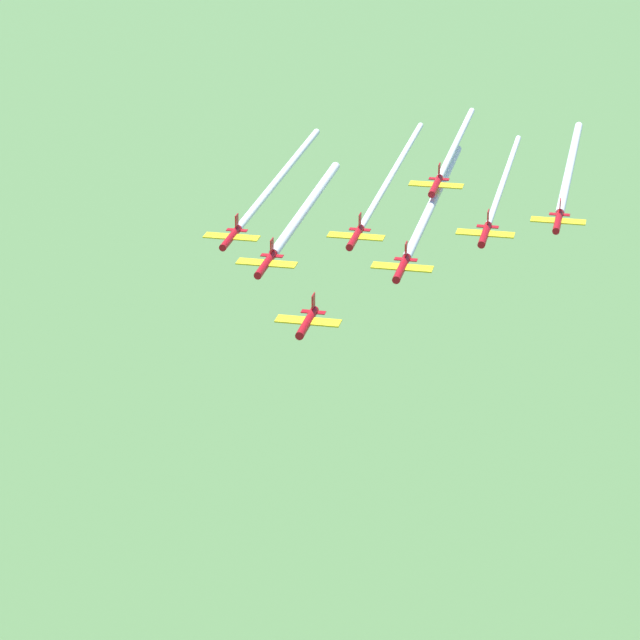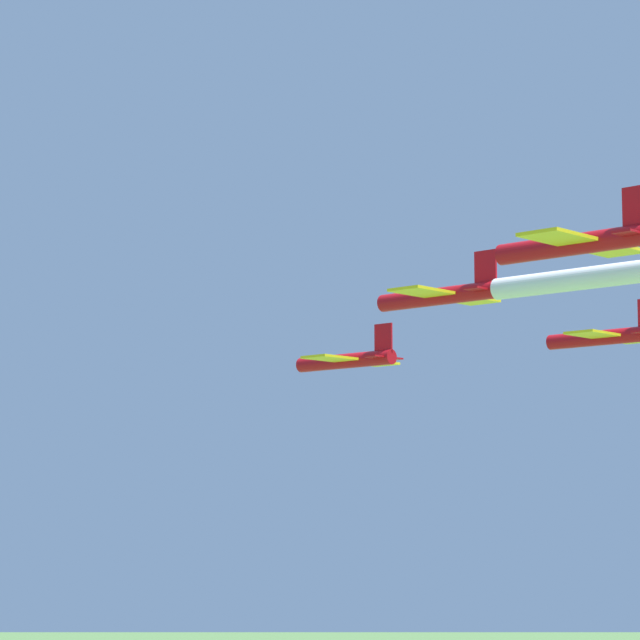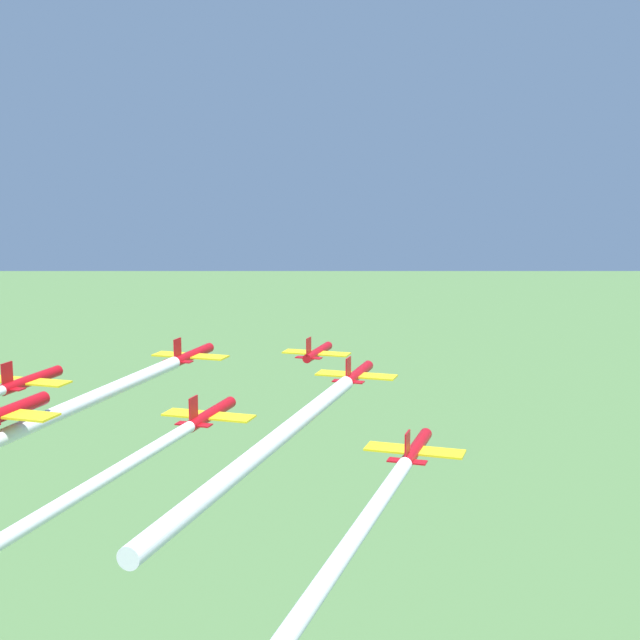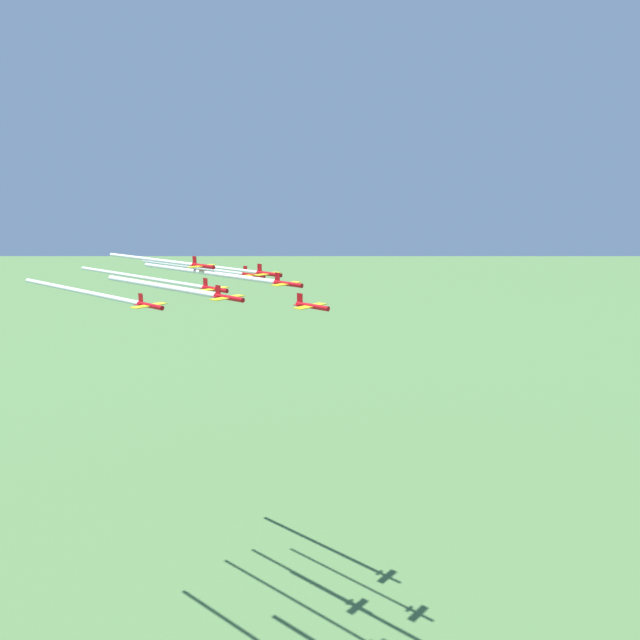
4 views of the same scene
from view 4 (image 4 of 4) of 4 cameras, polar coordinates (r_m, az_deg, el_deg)
name	(u,v)px [view 4 (image 4 of 4)]	position (r m, az deg, el deg)	size (l,w,h in m)	color
jet_0	(311,306)	(117.85, -0.81, 1.29)	(7.52, 7.70, 2.64)	#B20C14
jet_1	(287,284)	(132.96, -3.01, 3.34)	(7.52, 7.70, 2.64)	#B20C14
jet_2	(228,298)	(121.78, -8.40, 2.05)	(7.52, 7.70, 2.64)	#B20C14
jet_3	(268,274)	(148.61, -4.76, 4.24)	(7.52, 7.70, 2.64)	#B20C14
jet_4	(214,289)	(137.82, -9.66, 2.83)	(7.52, 7.70, 2.64)	#B20C14
jet_5	(149,305)	(128.24, -15.33, 1.30)	(7.52, 7.70, 2.64)	#B20C14
jet_6	(253,275)	(164.70, -6.15, 4.13)	(7.52, 7.70, 2.64)	#B20C14
jet_7	(202,266)	(153.41, -10.71, 4.89)	(7.52, 7.70, 2.64)	#B20C14
smoke_trail_1	(204,273)	(153.12, -10.54, 4.29)	(21.49, 43.84, 1.13)	white
smoke_trail_2	(159,286)	(139.47, -14.54, 3.03)	(17.36, 34.94, 1.23)	white
smoke_trail_3	(202,266)	(166.80, -10.71, 4.91)	(18.55, 38.12, 0.79)	white
smoke_trail_4	(137,277)	(161.40, -16.41, 3.82)	(22.89, 47.19, 0.87)	white
smoke_trail_5	(77,291)	(152.08, -21.31, 2.51)	(21.84, 44.74, 1.03)	white
smoke_trail_6	(190,267)	(184.78, -11.83, 4.78)	(20.67, 41.98, 1.22)	white
smoke_trail_7	(149,259)	(171.00, -15.35, 5.37)	(16.48, 33.58, 0.90)	white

